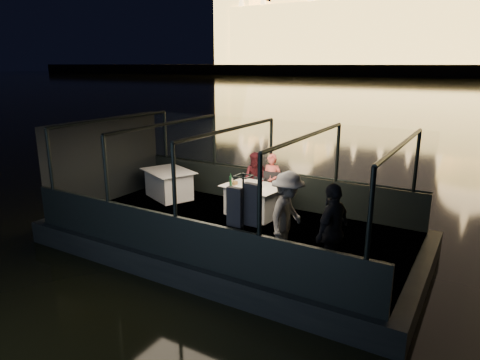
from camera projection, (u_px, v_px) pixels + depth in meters
The scene contains 27 objects.
river_water at pixel (466, 88), 76.51m from camera, with size 500.00×500.00×0.00m, color black.
boat_hull at pixel (231, 247), 10.12m from camera, with size 8.60×4.40×1.00m, color black.
boat_deck at pixel (231, 228), 9.99m from camera, with size 8.00×4.00×0.04m, color black.
gunwale_port at pixel (270, 188), 11.53m from camera, with size 8.00×0.08×0.90m, color black.
gunwale_starboard at pixel (176, 238), 8.21m from camera, with size 8.00×0.08×0.90m, color black.
cabin_glass_port at pixel (271, 146), 11.22m from camera, with size 8.00×0.02×1.40m, color #99B2B2, non-canonical shape.
cabin_glass_starboard at pixel (174, 181), 7.90m from camera, with size 8.00×0.02×1.40m, color #99B2B2, non-canonical shape.
cabin_roof_glass at pixel (231, 129), 9.38m from camera, with size 8.00×4.00×0.02m, color #99B2B2, non-canonical shape.
end_wall_fore at pixel (107, 160), 11.65m from camera, with size 0.02×4.00×2.30m, color black, non-canonical shape.
end_wall_aft at pixel (419, 209), 7.71m from camera, with size 0.02×4.00×2.30m, color black, non-canonical shape.
canopy_ribs at pixel (231, 180), 9.68m from camera, with size 8.00×4.00×2.30m, color black, non-canonical shape.
dining_table_central at pixel (254, 201), 10.68m from camera, with size 1.45×1.05×0.77m, color silver.
dining_table_aft at pixel (169, 184), 12.11m from camera, with size 1.50×1.08×0.79m, color silver.
chair_port_left at pixel (256, 193), 11.12m from camera, with size 0.38×0.38×0.81m, color black.
chair_port_right at pixel (268, 195), 10.95m from camera, with size 0.46×0.46×1.00m, color black.
coat_stand at pixel (243, 225), 7.66m from camera, with size 0.52×0.41×1.86m, color black, non-canonical shape.
person_woman_coral at pixel (272, 181), 11.12m from camera, with size 0.52×0.35×1.45m, color #F16357.
person_man_maroon at pixel (256, 178), 11.35m from camera, with size 0.69×0.54×1.45m, color #451319.
passenger_stripe at pixel (287, 218), 8.15m from camera, with size 1.14×0.64×1.76m, color silver.
passenger_dark at pixel (332, 232), 7.46m from camera, with size 1.02×0.43×1.74m, color black.
wine_bottle at pixel (231, 180), 10.51m from camera, with size 0.07×0.07×0.32m, color #13341D.
bread_basket at pixel (234, 183), 10.69m from camera, with size 0.20×0.20×0.08m, color brown.
amber_candle at pixel (255, 187), 10.34m from camera, with size 0.05×0.05×0.07m, color #F1A33C.
plate_near at pixel (255, 190), 10.22m from camera, with size 0.21×0.21×0.01m, color white.
plate_far at pixel (236, 184), 10.72m from camera, with size 0.23×0.23×0.01m, color silver.
wine_glass_white at pixel (232, 183), 10.50m from camera, with size 0.07×0.07×0.21m, color silver, non-canonical shape.
wine_glass_red at pixel (262, 183), 10.47m from camera, with size 0.07×0.07×0.20m, color silver, non-canonical shape.
Camera 1 is at (4.94, -7.93, 4.18)m, focal length 32.00 mm.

